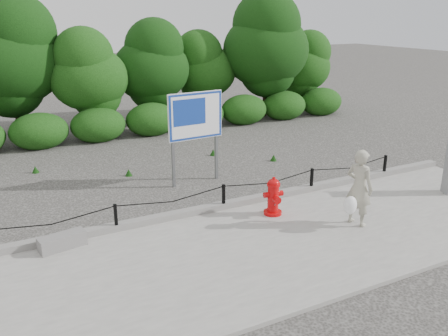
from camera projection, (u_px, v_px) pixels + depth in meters
ground at (224, 212)px, 10.95m from camera, size 90.00×90.00×0.00m
sidewalk at (271, 247)px, 9.25m from camera, size 14.00×4.00×0.08m
curb at (223, 205)px, 10.94m from camera, size 14.00×0.22×0.14m
chain_barrier at (224, 194)px, 10.81m from camera, size 10.06×0.06×0.60m
treeline at (118, 61)px, 17.73m from camera, size 20.11×4.03×5.15m
fire_hydrant at (273, 197)px, 10.52m from camera, size 0.47×0.49×0.87m
pedestrian at (359, 189)px, 9.89m from camera, size 0.77×0.69×1.66m
concrete_block at (62, 241)px, 9.08m from camera, size 0.92×0.47×0.28m
advertising_sign at (195, 120)px, 12.26m from camera, size 1.54×0.21×2.46m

